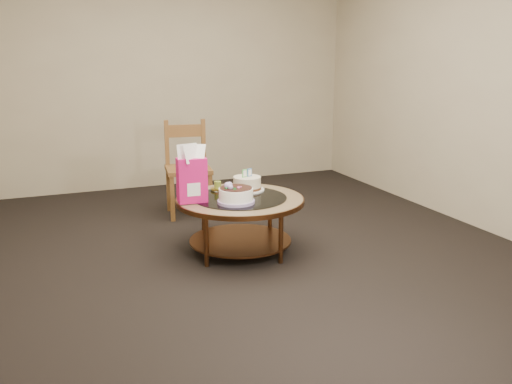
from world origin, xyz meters
name	(u,v)px	position (x,y,z in m)	size (l,w,h in m)	color
ground	(240,252)	(0.00, 0.00, 0.00)	(5.00, 5.00, 0.00)	black
room_walls	(239,57)	(0.00, 0.00, 1.54)	(4.52, 5.02, 2.61)	tan
coffee_table	(240,207)	(0.00, 0.00, 0.38)	(1.02, 1.02, 0.46)	#532E17
decorated_cake	(236,196)	(-0.09, -0.15, 0.51)	(0.29, 0.29, 0.17)	#A58CC7
cream_cake	(247,184)	(0.13, 0.18, 0.51)	(0.29, 0.29, 0.18)	white
gift_bag	(192,174)	(-0.39, 0.01, 0.68)	(0.23, 0.17, 0.44)	#DC1482
pillar_candle	(218,187)	(-0.10, 0.27, 0.49)	(0.12, 0.12, 0.09)	tan
dining_chair	(188,168)	(-0.09, 1.22, 0.47)	(0.48, 0.48, 0.92)	brown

